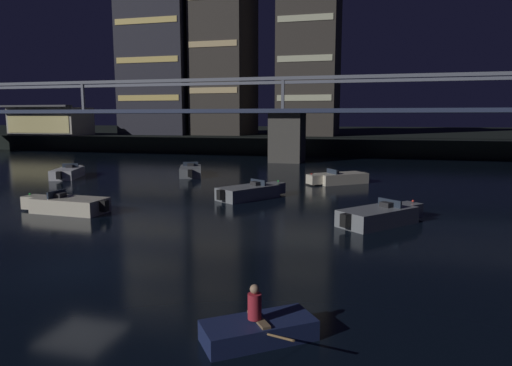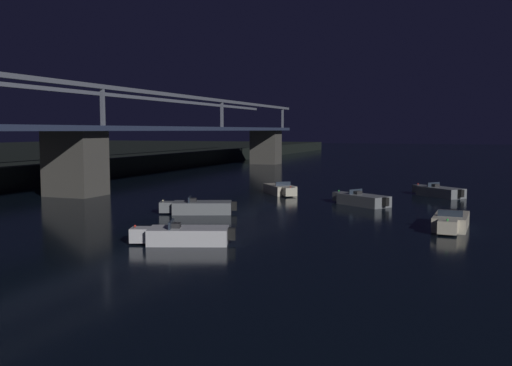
% 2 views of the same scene
% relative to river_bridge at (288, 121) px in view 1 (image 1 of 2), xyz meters
% --- Properties ---
extents(ground_plane, '(400.00, 400.00, 0.00)m').
position_rel_river_bridge_xyz_m(ground_plane, '(0.00, -38.52, -4.60)').
color(ground_plane, black).
extents(far_riverbank, '(240.00, 80.00, 2.20)m').
position_rel_river_bridge_xyz_m(far_riverbank, '(0.00, 48.01, -3.50)').
color(far_riverbank, black).
rests_on(far_riverbank, ground).
extents(river_bridge, '(104.27, 6.40, 9.38)m').
position_rel_river_bridge_xyz_m(river_bridge, '(0.00, 0.00, 0.00)').
color(river_bridge, '#4C4944').
rests_on(river_bridge, ground).
extents(tower_west_low, '(11.55, 10.84, 30.23)m').
position_rel_river_bridge_xyz_m(tower_west_low, '(-25.50, 20.62, 12.56)').
color(tower_west_low, '#282833').
rests_on(tower_west_low, far_riverbank).
extents(tower_west_tall, '(8.49, 11.86, 35.66)m').
position_rel_river_bridge_xyz_m(tower_west_tall, '(-14.88, 22.24, 15.28)').
color(tower_west_tall, '#38332D').
rests_on(tower_west_tall, far_riverbank).
extents(tower_central, '(8.91, 12.08, 29.29)m').
position_rel_river_bridge_xyz_m(tower_central, '(-0.74, 22.91, 12.09)').
color(tower_central, '#38332D').
rests_on(tower_central, far_riverbank).
extents(waterfront_pavilion, '(12.40, 7.40, 4.70)m').
position_rel_river_bridge_xyz_m(waterfront_pavilion, '(-41.25, 11.91, -0.16)').
color(waterfront_pavilion, '#B2AD9E').
rests_on(waterfront_pavilion, far_riverbank).
extents(speedboat_near_left, '(3.84, 4.77, 1.16)m').
position_rel_river_bridge_xyz_m(speedboat_near_left, '(2.21, -24.15, -4.19)').
color(speedboat_near_left, gray).
rests_on(speedboat_near_left, ground).
extents(speedboat_near_center, '(5.22, 1.99, 1.16)m').
position_rel_river_bridge_xyz_m(speedboat_near_center, '(-6.31, -30.74, -4.19)').
color(speedboat_near_center, beige).
rests_on(speedboat_near_center, ground).
extents(speedboat_near_right, '(4.20, 4.55, 1.16)m').
position_rel_river_bridge_xyz_m(speedboat_near_right, '(10.11, -29.32, -4.19)').
color(speedboat_near_right, gray).
rests_on(speedboat_near_right, ground).
extents(speedboat_mid_left, '(4.66, 4.05, 1.16)m').
position_rel_river_bridge_xyz_m(speedboat_mid_left, '(7.12, -16.18, -4.19)').
color(speedboat_mid_left, beige).
rests_on(speedboat_mid_left, ground).
extents(speedboat_mid_center, '(3.11, 5.07, 1.16)m').
position_rel_river_bridge_xyz_m(speedboat_mid_center, '(-5.87, -14.60, -4.19)').
color(speedboat_mid_center, gray).
rests_on(speedboat_mid_center, ground).
extents(speedboat_mid_right, '(3.02, 5.11, 1.16)m').
position_rel_river_bridge_xyz_m(speedboat_mid_right, '(-15.43, -18.45, -4.19)').
color(speedboat_mid_right, silver).
rests_on(speedboat_mid_right, ground).
extents(dinghy_with_paddler, '(2.75, 2.69, 1.36)m').
position_rel_river_bridge_xyz_m(dinghy_with_paddler, '(7.25, -41.91, -4.32)').
color(dinghy_with_paddler, '#19234C').
rests_on(dinghy_with_paddler, ground).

